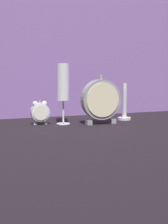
# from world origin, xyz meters

# --- Properties ---
(ground_plane) EXTENTS (4.00, 4.00, 0.00)m
(ground_plane) POSITION_xyz_m (0.00, 0.00, 0.00)
(ground_plane) COLOR black
(fabric_backdrop_drape) EXTENTS (1.24, 0.01, 0.74)m
(fabric_backdrop_drape) POSITION_xyz_m (0.00, 0.33, 0.37)
(fabric_backdrop_drape) COLOR #8460A8
(fabric_backdrop_drape) RESTS_ON ground_plane
(alarm_clock_twin_bell) EXTENTS (0.07, 0.03, 0.09)m
(alarm_clock_twin_bell) POSITION_xyz_m (-0.16, 0.13, 0.05)
(alarm_clock_twin_bell) COLOR silver
(alarm_clock_twin_bell) RESTS_ON ground_plane
(mantel_clock_silver) EXTENTS (0.15, 0.04, 0.19)m
(mantel_clock_silver) POSITION_xyz_m (0.06, 0.06, 0.09)
(mantel_clock_silver) COLOR gray
(mantel_clock_silver) RESTS_ON ground_plane
(champagne_flute) EXTENTS (0.05, 0.05, 0.23)m
(champagne_flute) POSITION_xyz_m (-0.07, 0.11, 0.15)
(champagne_flute) COLOR silver
(champagne_flute) RESTS_ON ground_plane
(brass_candlestick) EXTENTS (0.06, 0.06, 0.15)m
(brass_candlestick) POSITION_xyz_m (0.20, 0.13, 0.05)
(brass_candlestick) COLOR silver
(brass_candlestick) RESTS_ON ground_plane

